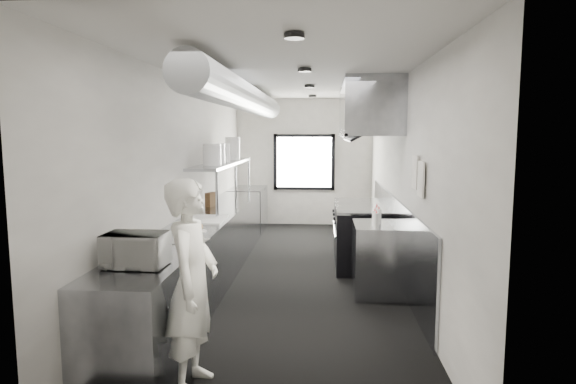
% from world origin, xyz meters
% --- Properties ---
extents(floor, '(3.00, 8.00, 0.01)m').
position_xyz_m(floor, '(0.00, 0.00, 0.00)').
color(floor, black).
rests_on(floor, ground).
extents(ceiling, '(3.00, 8.00, 0.01)m').
position_xyz_m(ceiling, '(0.00, 0.00, 2.80)').
color(ceiling, beige).
rests_on(ceiling, wall_back).
extents(wall_back, '(3.00, 0.02, 2.80)m').
position_xyz_m(wall_back, '(0.00, 4.00, 1.40)').
color(wall_back, silver).
rests_on(wall_back, floor).
extents(wall_front, '(3.00, 0.02, 2.80)m').
position_xyz_m(wall_front, '(0.00, -4.00, 1.40)').
color(wall_front, silver).
rests_on(wall_front, floor).
extents(wall_left, '(0.02, 8.00, 2.80)m').
position_xyz_m(wall_left, '(-1.50, 0.00, 1.40)').
color(wall_left, silver).
rests_on(wall_left, floor).
extents(wall_right, '(0.02, 8.00, 2.80)m').
position_xyz_m(wall_right, '(1.50, 0.00, 1.40)').
color(wall_right, silver).
rests_on(wall_right, floor).
extents(wall_cladding, '(0.03, 5.50, 1.10)m').
position_xyz_m(wall_cladding, '(1.48, 0.30, 0.55)').
color(wall_cladding, gray).
rests_on(wall_cladding, wall_right).
extents(hvac_duct, '(0.40, 6.40, 0.40)m').
position_xyz_m(hvac_duct, '(-0.70, 0.40, 2.55)').
color(hvac_duct, '#909498').
rests_on(hvac_duct, ceiling).
extents(service_window, '(1.36, 0.05, 1.25)m').
position_xyz_m(service_window, '(0.00, 3.96, 1.40)').
color(service_window, white).
rests_on(service_window, wall_back).
extents(exhaust_hood, '(0.81, 2.20, 0.88)m').
position_xyz_m(exhaust_hood, '(1.10, 0.70, 2.39)').
color(exhaust_hood, gray).
rests_on(exhaust_hood, ceiling).
extents(prep_counter, '(0.70, 6.00, 0.90)m').
position_xyz_m(prep_counter, '(-1.15, -0.50, 0.45)').
color(prep_counter, gray).
rests_on(prep_counter, floor).
extents(pass_shelf, '(0.45, 3.00, 0.68)m').
position_xyz_m(pass_shelf, '(-1.19, 1.00, 1.54)').
color(pass_shelf, gray).
rests_on(pass_shelf, prep_counter).
extents(range, '(0.88, 1.60, 0.94)m').
position_xyz_m(range, '(1.04, 0.70, 0.47)').
color(range, black).
rests_on(range, floor).
extents(bottle_station, '(0.65, 0.80, 0.90)m').
position_xyz_m(bottle_station, '(1.15, -0.70, 0.45)').
color(bottle_station, gray).
rests_on(bottle_station, floor).
extents(far_work_table, '(0.70, 1.20, 0.90)m').
position_xyz_m(far_work_table, '(-1.15, 3.20, 0.45)').
color(far_work_table, gray).
rests_on(far_work_table, floor).
extents(notice_sheet_a, '(0.02, 0.28, 0.38)m').
position_xyz_m(notice_sheet_a, '(1.47, -1.20, 1.60)').
color(notice_sheet_a, white).
rests_on(notice_sheet_a, wall_right).
extents(notice_sheet_b, '(0.02, 0.28, 0.38)m').
position_xyz_m(notice_sheet_b, '(1.47, -1.55, 1.55)').
color(notice_sheet_b, white).
rests_on(notice_sheet_b, wall_right).
extents(line_cook, '(0.42, 0.63, 1.69)m').
position_xyz_m(line_cook, '(-0.60, -3.13, 0.84)').
color(line_cook, white).
rests_on(line_cook, floor).
extents(microwave, '(0.49, 0.37, 0.29)m').
position_xyz_m(microwave, '(-1.17, -2.84, 1.04)').
color(microwave, silver).
rests_on(microwave, prep_counter).
extents(deli_tub_a, '(0.16, 0.16, 0.09)m').
position_xyz_m(deli_tub_a, '(-1.27, -2.45, 0.95)').
color(deli_tub_a, '#B8C1B2').
rests_on(deli_tub_a, prep_counter).
extents(deli_tub_b, '(0.14, 0.14, 0.09)m').
position_xyz_m(deli_tub_b, '(-1.30, -2.29, 0.95)').
color(deli_tub_b, '#B8C1B2').
rests_on(deli_tub_b, prep_counter).
extents(newspaper, '(0.39, 0.44, 0.01)m').
position_xyz_m(newspaper, '(-0.98, -1.85, 0.90)').
color(newspaper, beige).
rests_on(newspaper, prep_counter).
extents(small_plate, '(0.19, 0.19, 0.01)m').
position_xyz_m(small_plate, '(-1.00, -1.35, 0.91)').
color(small_plate, white).
rests_on(small_plate, prep_counter).
extents(pastry, '(0.09, 0.09, 0.09)m').
position_xyz_m(pastry, '(-1.00, -1.35, 0.96)').
color(pastry, '#DCAE73').
rests_on(pastry, small_plate).
extents(cutting_board, '(0.51, 0.67, 0.02)m').
position_xyz_m(cutting_board, '(-1.11, -0.61, 0.91)').
color(cutting_board, white).
rests_on(cutting_board, prep_counter).
extents(knife_block, '(0.15, 0.22, 0.22)m').
position_xyz_m(knife_block, '(-1.32, 0.62, 1.01)').
color(knife_block, '#54391D').
rests_on(knife_block, prep_counter).
extents(plate_stack_a, '(0.29, 0.29, 0.31)m').
position_xyz_m(plate_stack_a, '(-1.20, 0.21, 1.73)').
color(plate_stack_a, white).
rests_on(plate_stack_a, pass_shelf).
extents(plate_stack_b, '(0.25, 0.25, 0.31)m').
position_xyz_m(plate_stack_b, '(-1.22, 0.67, 1.72)').
color(plate_stack_b, white).
rests_on(plate_stack_b, pass_shelf).
extents(plate_stack_c, '(0.28, 0.28, 0.30)m').
position_xyz_m(plate_stack_c, '(-1.22, 1.15, 1.72)').
color(plate_stack_c, white).
rests_on(plate_stack_c, pass_shelf).
extents(plate_stack_d, '(0.30, 0.30, 0.40)m').
position_xyz_m(plate_stack_d, '(-1.18, 1.75, 1.77)').
color(plate_stack_d, white).
rests_on(plate_stack_d, pass_shelf).
extents(squeeze_bottle_a, '(0.07, 0.07, 0.19)m').
position_xyz_m(squeeze_bottle_a, '(1.06, -1.03, 1.00)').
color(squeeze_bottle_a, white).
rests_on(squeeze_bottle_a, bottle_station).
extents(squeeze_bottle_b, '(0.08, 0.08, 0.19)m').
position_xyz_m(squeeze_bottle_b, '(1.06, -0.86, 1.00)').
color(squeeze_bottle_b, white).
rests_on(squeeze_bottle_b, bottle_station).
extents(squeeze_bottle_c, '(0.07, 0.07, 0.20)m').
position_xyz_m(squeeze_bottle_c, '(1.13, -0.72, 1.00)').
color(squeeze_bottle_c, white).
rests_on(squeeze_bottle_c, bottle_station).
extents(squeeze_bottle_d, '(0.09, 0.09, 0.19)m').
position_xyz_m(squeeze_bottle_d, '(1.11, -0.59, 1.00)').
color(squeeze_bottle_d, white).
rests_on(squeeze_bottle_d, bottle_station).
extents(squeeze_bottle_e, '(0.07, 0.07, 0.18)m').
position_xyz_m(squeeze_bottle_e, '(1.14, -0.39, 0.99)').
color(squeeze_bottle_e, white).
rests_on(squeeze_bottle_e, bottle_station).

